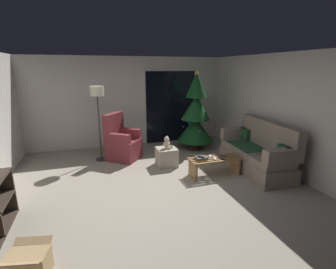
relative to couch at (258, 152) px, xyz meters
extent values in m
plane|color=#9E9384|center=(-2.32, -0.26, -0.40)|extent=(7.00, 7.00, 0.00)
cube|color=silver|center=(-2.32, 2.80, 0.85)|extent=(5.72, 0.12, 2.50)
cube|color=silver|center=(0.54, -0.26, 0.85)|extent=(0.12, 6.00, 2.50)
cube|color=silver|center=(-1.11, 2.73, 0.70)|extent=(1.60, 0.02, 2.20)
cube|color=black|center=(-1.11, 2.71, 0.65)|extent=(1.50, 0.02, 2.10)
cube|color=gray|center=(-0.07, 0.00, -0.23)|extent=(0.88, 1.95, 0.34)
cube|color=gray|center=(-0.13, -0.61, 0.01)|extent=(0.72, 0.64, 0.14)
cube|color=gray|center=(-0.09, 0.00, 0.01)|extent=(0.72, 0.64, 0.14)
cube|color=gray|center=(-0.05, 0.62, 0.01)|extent=(0.72, 0.64, 0.14)
cube|color=gray|center=(0.23, -0.02, 0.38)|extent=(0.33, 1.91, 0.60)
cube|color=gray|center=(-0.13, -0.87, 0.22)|extent=(0.77, 0.25, 0.28)
cube|color=gray|center=(-0.01, 0.87, 0.22)|extent=(0.77, 0.25, 0.28)
cube|color=#234C2D|center=(-0.09, 0.25, 0.09)|extent=(0.66, 0.94, 0.02)
cube|color=#234C2D|center=(0.05, -0.71, 0.22)|extent=(0.14, 0.33, 0.28)
cube|color=#234C2D|center=(0.14, 0.69, 0.22)|extent=(0.14, 0.33, 0.28)
cube|color=#9E7547|center=(-1.02, -0.14, -0.04)|extent=(1.10, 0.05, 0.04)
cube|color=#9E7547|center=(-1.02, -0.05, -0.04)|extent=(1.10, 0.05, 0.04)
cube|color=#9E7547|center=(-1.02, 0.03, -0.04)|extent=(1.10, 0.05, 0.04)
cube|color=#9E7547|center=(-1.02, 0.12, -0.04)|extent=(1.10, 0.05, 0.04)
cube|color=#9E7547|center=(-1.02, 0.21, -0.04)|extent=(1.10, 0.05, 0.04)
cube|color=#9E7547|center=(-1.51, 0.03, -0.23)|extent=(0.05, 0.36, 0.34)
cube|color=#9E7547|center=(-0.53, 0.03, -0.23)|extent=(0.05, 0.36, 0.34)
cube|color=#ADADB2|center=(-1.08, 0.13, -0.01)|extent=(0.11, 0.16, 0.02)
cube|color=#333338|center=(-0.82, 0.05, -0.01)|extent=(0.15, 0.12, 0.02)
cube|color=silver|center=(-1.05, -0.02, -0.01)|extent=(0.09, 0.16, 0.02)
cube|color=black|center=(-0.92, -0.04, -0.01)|extent=(0.07, 0.16, 0.02)
cube|color=#B79333|center=(-1.34, 0.04, -0.01)|extent=(0.20, 0.21, 0.03)
cube|color=#4C4C51|center=(-1.33, 0.05, 0.02)|extent=(0.23, 0.20, 0.03)
cube|color=black|center=(-1.35, 0.03, 0.03)|extent=(0.14, 0.16, 0.01)
cylinder|color=#4C1E19|center=(-0.67, 1.85, -0.35)|extent=(0.36, 0.36, 0.10)
cylinder|color=brown|center=(-0.67, 1.85, -0.24)|extent=(0.08, 0.08, 0.12)
cone|color=#14471E|center=(-0.67, 1.85, 0.15)|extent=(0.99, 0.99, 0.66)
cone|color=#14471E|center=(-0.67, 1.85, 0.75)|extent=(0.79, 0.79, 0.66)
cone|color=#14471E|center=(-0.67, 1.85, 1.35)|extent=(0.58, 0.58, 0.66)
sphere|color=#B233A5|center=(-0.73, 1.42, 0.18)|extent=(0.06, 0.06, 0.06)
sphere|color=blue|center=(-0.49, 2.08, 0.76)|extent=(0.06, 0.06, 0.06)
sphere|color=#B233A5|center=(-1.04, 1.86, 0.44)|extent=(0.06, 0.06, 0.06)
sphere|color=blue|center=(-0.96, 1.59, 0.38)|extent=(0.06, 0.06, 0.06)
sphere|color=#1E8C33|center=(-0.79, 2.17, 0.58)|extent=(0.06, 0.06, 0.06)
sphere|color=white|center=(-0.30, 2.14, 0.00)|extent=(0.06, 0.06, 0.06)
sphere|color=#1E8C33|center=(-0.68, 2.28, 0.19)|extent=(0.06, 0.06, 0.06)
sphere|color=#B233A5|center=(-0.78, 2.05, 1.07)|extent=(0.06, 0.06, 0.06)
sphere|color=blue|center=(-0.88, 2.24, 0.14)|extent=(0.06, 0.06, 0.06)
sphere|color=blue|center=(-0.48, 2.01, 0.95)|extent=(0.06, 0.06, 0.06)
sphere|color=red|center=(-0.67, 1.65, 1.18)|extent=(0.06, 0.06, 0.06)
cone|color=#EAD14C|center=(-0.67, 1.85, 1.68)|extent=(0.14, 0.14, 0.12)
cube|color=maroon|center=(-2.68, 1.57, -0.24)|extent=(0.95, 0.95, 0.31)
cube|color=maroon|center=(-2.68, 1.57, 0.00)|extent=(0.95, 0.95, 0.18)
cube|color=maroon|center=(-2.90, 1.74, 0.41)|extent=(0.55, 0.63, 0.64)
cube|color=maroon|center=(-2.50, 1.78, 0.20)|extent=(0.54, 0.47, 0.22)
cube|color=maroon|center=(-2.84, 1.34, 0.20)|extent=(0.54, 0.47, 0.22)
cylinder|color=#2D2D30|center=(-3.23, 1.68, -0.39)|extent=(0.28, 0.28, 0.02)
cylinder|color=#2D2D30|center=(-3.23, 1.68, 0.40)|extent=(0.03, 0.03, 1.55)
cylinder|color=beige|center=(-3.23, 1.68, 1.27)|extent=(0.32, 0.32, 0.22)
cube|color=#382D23|center=(-4.82, -0.26, -0.03)|extent=(0.40, 0.04, 0.74)
cube|color=#B2A893|center=(-1.82, 0.84, -0.19)|extent=(0.44, 0.44, 0.42)
cylinder|color=beige|center=(-1.75, 0.83, 0.05)|extent=(0.12, 0.12, 0.06)
cylinder|color=beige|center=(-1.82, 0.76, 0.05)|extent=(0.12, 0.12, 0.06)
sphere|color=beige|center=(-1.82, 0.84, 0.12)|extent=(0.15, 0.15, 0.15)
sphere|color=beige|center=(-1.82, 0.84, 0.24)|extent=(0.11, 0.11, 0.11)
sphere|color=#F4E5C1|center=(-1.79, 0.80, 0.23)|extent=(0.04, 0.04, 0.04)
sphere|color=beige|center=(-1.80, 0.86, 0.28)|extent=(0.04, 0.04, 0.04)
sphere|color=beige|center=(-1.85, 0.81, 0.28)|extent=(0.04, 0.04, 0.04)
sphere|color=beige|center=(-1.76, 0.87, 0.13)|extent=(0.06, 0.06, 0.06)
sphere|color=beige|center=(-1.86, 0.77, 0.13)|extent=(0.06, 0.06, 0.06)
cube|color=tan|center=(-4.18, -1.74, -0.26)|extent=(0.46, 0.35, 0.29)
cube|color=tan|center=(-4.14, -1.57, -0.09)|extent=(0.41, 0.18, 0.06)
cube|color=tan|center=(-4.22, -1.90, -0.09)|extent=(0.41, 0.18, 0.06)
camera|label=1|loc=(-3.43, -4.28, 1.78)|focal=26.53mm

